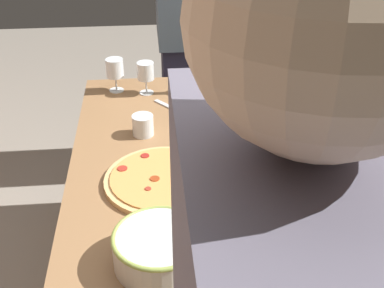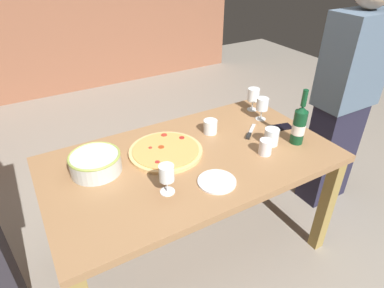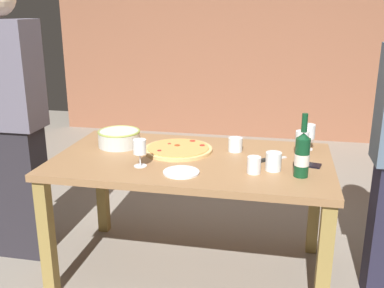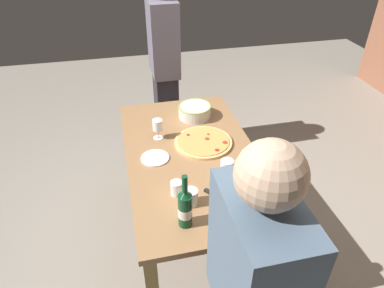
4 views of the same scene
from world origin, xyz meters
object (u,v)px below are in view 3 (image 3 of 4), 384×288
(wine_bottle, at_px, (302,154))
(person_guest_left, at_px, (10,122))
(cup_spare, at_px, (254,165))
(cup_amber, at_px, (273,161))
(pizza, at_px, (178,149))
(cup_ceramic, at_px, (235,144))
(serving_bowl, at_px, (119,138))
(wine_glass_near_pizza, at_px, (140,148))
(side_plate, at_px, (181,172))
(cell_phone, at_px, (307,164))
(wine_glass_far_left, at_px, (308,133))
(wine_glass_by_bottle, at_px, (302,139))
(pizza_knife, at_px, (268,160))
(dining_table, at_px, (192,173))

(wine_bottle, bearing_deg, person_guest_left, 174.37)
(cup_spare, bearing_deg, cup_amber, 32.52)
(pizza, relative_size, person_guest_left, 0.24)
(cup_amber, xyz_separation_m, cup_ceramic, (-0.24, 0.29, -0.01))
(serving_bowl, height_order, wine_glass_near_pizza, wine_glass_near_pizza)
(cup_ceramic, bearing_deg, wine_glass_near_pizza, -142.16)
(wine_bottle, height_order, side_plate, wine_bottle)
(pizza, bearing_deg, wine_glass_near_pizza, -114.75)
(wine_glass_near_pizza, distance_m, cell_phone, 0.93)
(wine_bottle, relative_size, cup_spare, 3.73)
(wine_glass_far_left, xyz_separation_m, person_guest_left, (-1.82, -0.30, 0.05))
(wine_glass_near_pizza, bearing_deg, wine_glass_by_bottle, 22.18)
(cup_ceramic, distance_m, pizza_knife, 0.25)
(cell_phone, bearing_deg, pizza, -84.32)
(wine_bottle, height_order, cup_spare, wine_bottle)
(cup_ceramic, distance_m, cell_phone, 0.46)
(wine_glass_near_pizza, xyz_separation_m, pizza_knife, (0.69, 0.24, -0.10))
(pizza, bearing_deg, wine_glass_far_left, 13.90)
(pizza_knife, bearing_deg, wine_glass_far_left, 49.14)
(wine_glass_far_left, distance_m, cup_amber, 0.46)
(dining_table, height_order, cup_amber, cup_amber)
(wine_glass_near_pizza, bearing_deg, cup_amber, 6.65)
(cup_spare, bearing_deg, person_guest_left, 173.43)
(cup_spare, xyz_separation_m, person_guest_left, (-1.53, 0.18, 0.11))
(dining_table, relative_size, pizza, 3.84)
(wine_bottle, height_order, wine_glass_far_left, wine_bottle)
(wine_glass_near_pizza, height_order, wine_glass_by_bottle, same)
(pizza, xyz_separation_m, wine_glass_near_pizza, (-0.14, -0.31, 0.09))
(pizza, height_order, cup_ceramic, cup_ceramic)
(person_guest_left, bearing_deg, cell_phone, 0.09)
(cup_ceramic, relative_size, cup_spare, 0.96)
(serving_bowl, height_order, person_guest_left, person_guest_left)
(cup_amber, height_order, person_guest_left, person_guest_left)
(cup_spare, distance_m, person_guest_left, 1.54)
(wine_glass_near_pizza, bearing_deg, pizza, 65.25)
(wine_glass_near_pizza, bearing_deg, dining_table, 38.46)
(pizza, distance_m, cup_ceramic, 0.35)
(wine_glass_by_bottle, relative_size, cup_spare, 1.70)
(serving_bowl, bearing_deg, dining_table, -15.36)
(pizza, height_order, wine_glass_by_bottle, wine_glass_by_bottle)
(wine_bottle, bearing_deg, wine_glass_near_pizza, -178.53)
(dining_table, bearing_deg, cell_phone, 0.36)
(wine_glass_by_bottle, bearing_deg, wine_bottle, -91.81)
(wine_glass_near_pizza, distance_m, cup_spare, 0.62)
(side_plate, xyz_separation_m, person_guest_left, (-1.15, 0.25, 0.15))
(dining_table, bearing_deg, wine_bottle, -16.10)
(pizza, height_order, cup_amber, cup_amber)
(cell_phone, xyz_separation_m, pizza_knife, (-0.22, 0.03, 0.00))
(wine_glass_by_bottle, relative_size, cell_phone, 1.06)
(wine_glass_far_left, bearing_deg, person_guest_left, -170.59)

